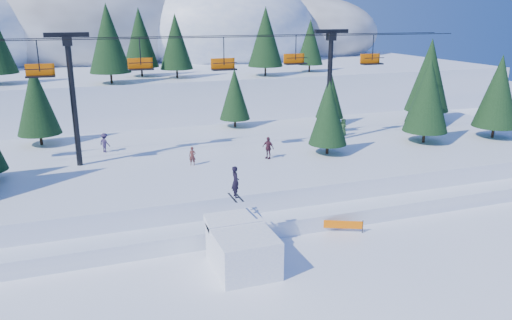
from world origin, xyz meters
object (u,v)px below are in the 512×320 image
object	(u,v)px
chairlift	(203,74)
banner_far	(361,208)
jump_kicker	(242,248)
banner_near	(342,225)

from	to	relation	value
chairlift	banner_far	bearing A→B (deg)	-52.23
chairlift	jump_kicker	bearing A→B (deg)	-96.81
jump_kicker	chairlift	world-z (taller)	chairlift
chairlift	banner_near	xyz separation A→B (m)	(5.87, -13.53, -8.78)
chairlift	banner_far	world-z (taller)	chairlift
jump_kicker	banner_near	distance (m)	8.16
banner_near	banner_far	size ratio (longest dim) A/B	0.91
jump_kicker	banner_far	size ratio (longest dim) A/B	2.00
jump_kicker	banner_far	bearing A→B (deg)	23.45
jump_kicker	chairlift	bearing A→B (deg)	83.19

